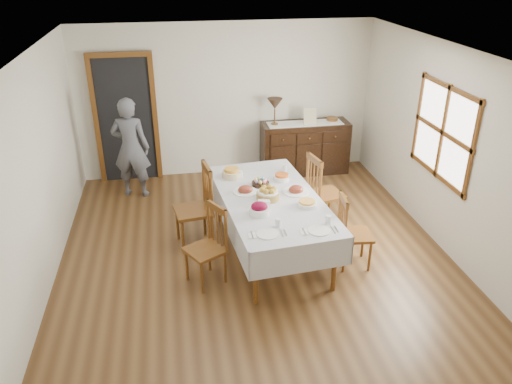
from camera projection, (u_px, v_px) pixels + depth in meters
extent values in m
plane|color=brown|center=(257.00, 262.00, 6.41)|extent=(6.00, 6.00, 0.00)
cube|color=silver|center=(258.00, 56.00, 5.28)|extent=(5.00, 6.00, 0.02)
cube|color=beige|center=(227.00, 100.00, 8.50)|extent=(5.00, 0.02, 2.60)
cube|color=beige|center=(339.00, 351.00, 3.19)|extent=(5.00, 0.02, 2.60)
cube|color=beige|center=(33.00, 184.00, 5.46)|extent=(0.02, 6.00, 2.60)
cube|color=beige|center=(454.00, 155.00, 6.23)|extent=(0.02, 6.00, 2.60)
cube|color=white|center=(444.00, 132.00, 6.41)|extent=(0.02, 1.30, 1.10)
cube|color=brown|center=(443.00, 132.00, 6.41)|extent=(0.03, 1.46, 1.26)
cube|color=black|center=(126.00, 121.00, 8.31)|extent=(0.90, 0.06, 2.10)
cube|color=brown|center=(126.00, 121.00, 8.29)|extent=(1.04, 0.08, 2.18)
cube|color=#BBBBBF|center=(271.00, 199.00, 6.29)|extent=(1.36, 2.40, 0.04)
cylinder|color=brown|center=(256.00, 276.00, 5.49)|extent=(0.06, 0.06, 0.75)
cylinder|color=brown|center=(335.00, 263.00, 5.72)|extent=(0.06, 0.06, 0.75)
cylinder|color=brown|center=(219.00, 198.00, 7.22)|extent=(0.06, 0.06, 0.75)
cylinder|color=brown|center=(281.00, 191.00, 7.44)|extent=(0.06, 0.06, 0.75)
cube|color=#BBBBBF|center=(226.00, 216.00, 6.22)|extent=(0.24, 2.33, 0.36)
cube|color=#BBBBBF|center=(314.00, 204.00, 6.50)|extent=(0.24, 2.33, 0.36)
cube|color=#BBBBBF|center=(302.00, 259.00, 5.35)|extent=(1.19, 0.13, 0.36)
cube|color=#BBBBBF|center=(248.00, 174.00, 7.36)|extent=(1.19, 0.13, 0.36)
cube|color=brown|center=(205.00, 250.00, 5.85)|extent=(0.56, 0.56, 0.04)
cylinder|color=brown|center=(187.00, 265.00, 5.97)|extent=(0.03, 0.03, 0.42)
cylinder|color=brown|center=(202.00, 278.00, 5.74)|extent=(0.03, 0.03, 0.42)
cylinder|color=brown|center=(210.00, 256.00, 6.16)|extent=(0.03, 0.03, 0.42)
cylinder|color=brown|center=(225.00, 268.00, 5.93)|extent=(0.03, 0.03, 0.42)
cylinder|color=brown|center=(209.00, 220.00, 5.96)|extent=(0.04, 0.04, 0.54)
cylinder|color=brown|center=(226.00, 231.00, 5.71)|extent=(0.04, 0.04, 0.54)
cube|color=brown|center=(216.00, 208.00, 5.73)|extent=(0.22, 0.36, 0.08)
cylinder|color=brown|center=(213.00, 224.00, 5.91)|extent=(0.02, 0.02, 0.45)
cylinder|color=brown|center=(217.00, 227.00, 5.84)|extent=(0.02, 0.02, 0.45)
cylinder|color=brown|center=(222.00, 230.00, 5.78)|extent=(0.02, 0.02, 0.45)
cube|color=brown|center=(193.00, 211.00, 6.60)|extent=(0.54, 0.54, 0.04)
cylinder|color=brown|center=(178.00, 224.00, 6.82)|extent=(0.04, 0.04, 0.48)
cylinder|color=brown|center=(183.00, 237.00, 6.49)|extent=(0.04, 0.04, 0.48)
cylinder|color=brown|center=(205.00, 219.00, 6.93)|extent=(0.04, 0.04, 0.48)
cylinder|color=brown|center=(211.00, 232.00, 6.60)|extent=(0.04, 0.04, 0.48)
cylinder|color=brown|center=(204.00, 181.00, 6.69)|extent=(0.04, 0.04, 0.62)
cylinder|color=brown|center=(211.00, 194.00, 6.35)|extent=(0.04, 0.04, 0.62)
cube|color=brown|center=(207.00, 169.00, 6.40)|extent=(0.11, 0.45, 0.09)
cylinder|color=brown|center=(206.00, 186.00, 6.62)|extent=(0.02, 0.02, 0.51)
cylinder|color=brown|center=(208.00, 189.00, 6.53)|extent=(0.02, 0.02, 0.51)
cylinder|color=brown|center=(210.00, 192.00, 6.44)|extent=(0.02, 0.02, 0.51)
cube|color=brown|center=(355.00, 235.00, 6.18)|extent=(0.44, 0.44, 0.04)
cylinder|color=brown|center=(370.00, 257.00, 6.15)|extent=(0.03, 0.03, 0.41)
cylinder|color=brown|center=(363.00, 243.00, 6.44)|extent=(0.03, 0.03, 0.41)
cylinder|color=brown|center=(344.00, 258.00, 6.13)|extent=(0.03, 0.03, 0.41)
cylinder|color=brown|center=(338.00, 244.00, 6.42)|extent=(0.03, 0.03, 0.41)
cylinder|color=brown|center=(346.00, 223.00, 5.90)|extent=(0.04, 0.04, 0.53)
cylinder|color=brown|center=(339.00, 210.00, 6.21)|extent=(0.04, 0.04, 0.53)
cube|color=brown|center=(344.00, 200.00, 5.96)|extent=(0.08, 0.38, 0.08)
cylinder|color=brown|center=(344.00, 221.00, 5.99)|extent=(0.02, 0.02, 0.44)
cylinder|color=brown|center=(342.00, 218.00, 6.06)|extent=(0.02, 0.02, 0.44)
cylinder|color=brown|center=(341.00, 215.00, 6.14)|extent=(0.02, 0.02, 0.44)
cube|color=brown|center=(326.00, 194.00, 7.09)|extent=(0.53, 0.53, 0.04)
cylinder|color=brown|center=(342.00, 213.00, 7.11)|extent=(0.04, 0.04, 0.46)
cylinder|color=brown|center=(330.00, 202.00, 7.41)|extent=(0.04, 0.04, 0.46)
cylinder|color=brown|center=(319.00, 218.00, 6.99)|extent=(0.04, 0.04, 0.46)
cylinder|color=brown|center=(308.00, 206.00, 7.29)|extent=(0.04, 0.04, 0.46)
cylinder|color=brown|center=(320.00, 183.00, 6.73)|extent=(0.04, 0.04, 0.60)
cylinder|color=brown|center=(308.00, 172.00, 7.05)|extent=(0.04, 0.04, 0.60)
cube|color=brown|center=(315.00, 160.00, 6.78)|extent=(0.13, 0.43, 0.09)
cylinder|color=brown|center=(317.00, 181.00, 6.82)|extent=(0.02, 0.02, 0.49)
cylinder|color=brown|center=(314.00, 179.00, 6.90)|extent=(0.02, 0.02, 0.49)
cylinder|color=brown|center=(311.00, 176.00, 6.98)|extent=(0.02, 0.02, 0.49)
cube|color=black|center=(305.00, 148.00, 8.83)|extent=(1.53, 0.51, 0.92)
cube|color=black|center=(283.00, 140.00, 8.40)|extent=(0.43, 0.02, 0.18)
sphere|color=brown|center=(283.00, 140.00, 8.39)|extent=(0.03, 0.03, 0.03)
cube|color=black|center=(309.00, 138.00, 8.47)|extent=(0.43, 0.02, 0.18)
sphere|color=brown|center=(310.00, 138.00, 8.46)|extent=(0.03, 0.03, 0.03)
cube|color=black|center=(335.00, 136.00, 8.54)|extent=(0.43, 0.02, 0.18)
sphere|color=brown|center=(335.00, 137.00, 8.53)|extent=(0.03, 0.03, 0.03)
imported|color=#53555D|center=(130.00, 145.00, 7.81)|extent=(0.61, 0.46, 1.73)
cylinder|color=olive|center=(268.00, 196.00, 6.22)|extent=(0.29, 0.29, 0.09)
cylinder|color=white|center=(268.00, 192.00, 6.19)|extent=(0.26, 0.26, 0.02)
sphere|color=#AE852B|center=(274.00, 189.00, 6.19)|extent=(0.08, 0.08, 0.08)
sphere|color=#AE852B|center=(270.00, 187.00, 6.24)|extent=(0.08, 0.08, 0.08)
sphere|color=#AE852B|center=(264.00, 188.00, 6.23)|extent=(0.08, 0.08, 0.08)
sphere|color=#AE852B|center=(262.00, 190.00, 6.17)|extent=(0.08, 0.08, 0.08)
sphere|color=#AE852B|center=(266.00, 192.00, 6.12)|extent=(0.08, 0.08, 0.08)
sphere|color=#AE852B|center=(272.00, 192.00, 6.13)|extent=(0.08, 0.08, 0.08)
cylinder|color=black|center=(260.00, 184.00, 6.59)|extent=(0.23, 0.23, 0.04)
ellipsoid|color=pink|center=(265.00, 180.00, 6.58)|extent=(0.05, 0.05, 0.06)
ellipsoid|color=#64C1E4|center=(263.00, 179.00, 6.62)|extent=(0.05, 0.05, 0.06)
ellipsoid|color=#96CF6F|center=(259.00, 179.00, 6.62)|extent=(0.05, 0.05, 0.06)
ellipsoid|color=#F9C34D|center=(256.00, 180.00, 6.59)|extent=(0.05, 0.05, 0.06)
ellipsoid|color=#A182C5|center=(257.00, 182.00, 6.54)|extent=(0.05, 0.05, 0.06)
ellipsoid|color=#F1CC6E|center=(260.00, 183.00, 6.51)|extent=(0.05, 0.05, 0.06)
ellipsoid|color=pink|center=(264.00, 182.00, 6.53)|extent=(0.05, 0.05, 0.06)
cylinder|color=white|center=(245.00, 192.00, 6.41)|extent=(0.31, 0.31, 0.01)
ellipsoid|color=maroon|center=(245.00, 190.00, 6.40)|extent=(0.19, 0.16, 0.11)
cylinder|color=white|center=(296.00, 192.00, 6.41)|extent=(0.33, 0.33, 0.01)
ellipsoid|color=maroon|center=(296.00, 190.00, 6.40)|extent=(0.19, 0.16, 0.11)
cylinder|color=white|center=(259.00, 211.00, 5.87)|extent=(0.24, 0.24, 0.08)
ellipsoid|color=maroon|center=(259.00, 206.00, 5.84)|extent=(0.20, 0.17, 0.11)
cylinder|color=white|center=(282.00, 178.00, 6.74)|extent=(0.22, 0.22, 0.06)
cylinder|color=#CD5619|center=(282.00, 175.00, 6.72)|extent=(0.18, 0.18, 0.03)
cylinder|color=beige|center=(232.00, 174.00, 6.82)|extent=(0.27, 0.27, 0.09)
cylinder|color=gold|center=(232.00, 170.00, 6.79)|extent=(0.20, 0.20, 0.04)
cylinder|color=white|center=(307.00, 204.00, 6.06)|extent=(0.24, 0.24, 0.04)
cylinder|color=#F0AB43|center=(307.00, 201.00, 6.05)|extent=(0.20, 0.20, 0.02)
cube|color=white|center=(264.00, 203.00, 6.06)|extent=(0.15, 0.10, 0.07)
cylinder|color=white|center=(267.00, 234.00, 5.46)|extent=(0.25, 0.25, 0.01)
cube|color=white|center=(252.00, 235.00, 5.43)|extent=(0.09, 0.13, 0.01)
cube|color=#B9B8BC|center=(252.00, 235.00, 5.43)|extent=(0.03, 0.16, 0.01)
cube|color=#B9B8BC|center=(282.00, 233.00, 5.49)|extent=(0.03, 0.18, 0.01)
cube|color=#B9B8BC|center=(285.00, 232.00, 5.49)|extent=(0.03, 0.14, 0.01)
cylinder|color=white|center=(278.00, 223.00, 5.60)|extent=(0.07, 0.07, 0.10)
cylinder|color=white|center=(319.00, 230.00, 5.53)|extent=(0.25, 0.25, 0.01)
cube|color=white|center=(304.00, 232.00, 5.50)|extent=(0.09, 0.13, 0.01)
cube|color=#B9B8BC|center=(304.00, 232.00, 5.50)|extent=(0.03, 0.16, 0.01)
cube|color=#B9B8BC|center=(333.00, 229.00, 5.55)|extent=(0.03, 0.18, 0.01)
cube|color=#B9B8BC|center=(336.00, 229.00, 5.56)|extent=(0.03, 0.14, 0.01)
cylinder|color=white|center=(328.00, 219.00, 5.66)|extent=(0.07, 0.07, 0.10)
cylinder|color=white|center=(240.00, 174.00, 6.82)|extent=(0.07, 0.07, 0.09)
cylinder|color=white|center=(285.00, 168.00, 7.01)|extent=(0.06, 0.06, 0.10)
cube|color=white|center=(305.00, 123.00, 8.59)|extent=(1.30, 0.35, 0.01)
cylinder|color=brown|center=(274.00, 124.00, 8.53)|extent=(0.12, 0.12, 0.03)
cylinder|color=brown|center=(275.00, 116.00, 8.47)|extent=(0.02, 0.02, 0.25)
cone|color=#3A291C|center=(275.00, 104.00, 8.37)|extent=(0.26, 0.26, 0.18)
cube|color=#C5B890|center=(310.00, 116.00, 8.50)|extent=(0.22, 0.08, 0.28)
cylinder|color=brown|center=(332.00, 119.00, 8.72)|extent=(0.20, 0.20, 0.06)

